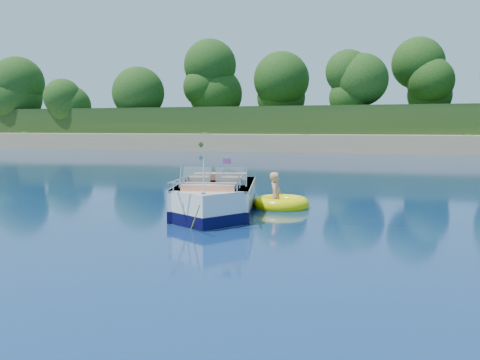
# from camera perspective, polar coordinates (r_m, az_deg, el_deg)

# --- Properties ---
(ground) EXTENTS (160.00, 160.00, 0.00)m
(ground) POSITION_cam_1_polar(r_m,az_deg,el_deg) (10.03, -1.93, -6.88)
(ground) COLOR #0A1B47
(ground) RESTS_ON ground
(shoreline) EXTENTS (170.00, 59.00, 6.00)m
(shoreline) POSITION_cam_1_polar(r_m,az_deg,el_deg) (73.03, 16.00, 4.58)
(shoreline) COLOR #9A7E59
(shoreline) RESTS_ON ground
(treeline) EXTENTS (150.00, 7.12, 8.19)m
(treeline) POSITION_cam_1_polar(r_m,az_deg,el_deg) (50.41, 14.94, 9.38)
(treeline) COLOR black
(treeline) RESTS_ON ground
(motorboat) EXTENTS (2.68, 5.09, 1.73)m
(motorboat) POSITION_cam_1_polar(r_m,az_deg,el_deg) (13.31, -2.70, -2.28)
(motorboat) COLOR white
(motorboat) RESTS_ON ground
(tow_tube) EXTENTS (1.98, 1.98, 0.40)m
(tow_tube) POSITION_cam_1_polar(r_m,az_deg,el_deg) (14.51, 4.42, -2.55)
(tow_tube) COLOR #FBF303
(tow_tube) RESTS_ON ground
(boy) EXTENTS (0.44, 0.78, 1.46)m
(boy) POSITION_cam_1_polar(r_m,az_deg,el_deg) (14.55, 3.85, -2.93)
(boy) COLOR tan
(boy) RESTS_ON ground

